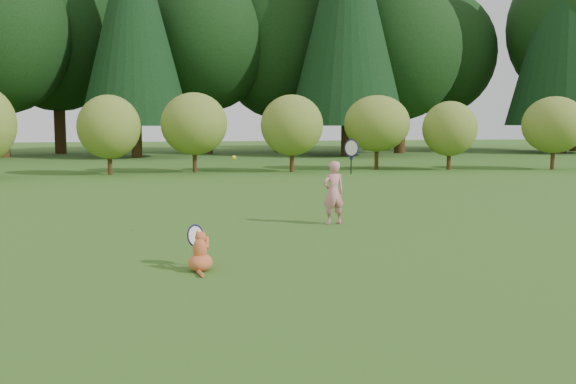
{
  "coord_description": "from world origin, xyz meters",
  "views": [
    {
      "loc": [
        -1.65,
        -7.59,
        1.63
      ],
      "look_at": [
        0.2,
        0.8,
        0.7
      ],
      "focal_mm": 40.0,
      "sensor_mm": 36.0,
      "label": 1
    }
  ],
  "objects": [
    {
      "name": "tennis_ball",
      "position": [
        -0.45,
        1.4,
        1.14
      ],
      "size": [
        0.07,
        0.07,
        0.07
      ],
      "color": "gold",
      "rests_on": "ground"
    },
    {
      "name": "child",
      "position": [
        1.27,
        2.24,
        0.54
      ],
      "size": [
        0.57,
        0.36,
        1.53
      ],
      "rotation": [
        0.0,
        0.0,
        3.34
      ],
      "color": "pink",
      "rests_on": "ground"
    },
    {
      "name": "ground",
      "position": [
        0.0,
        0.0,
        0.0
      ],
      "size": [
        100.0,
        100.0,
        0.0
      ],
      "primitive_type": "plane",
      "color": "#2E5518",
      "rests_on": "ground"
    },
    {
      "name": "shrub_row",
      "position": [
        0.0,
        13.0,
        1.4
      ],
      "size": [
        28.0,
        3.0,
        2.8
      ],
      "primitive_type": null,
      "color": "olive",
      "rests_on": "ground"
    },
    {
      "name": "cat",
      "position": [
        -1.1,
        -0.58,
        0.23
      ],
      "size": [
        0.43,
        0.64,
        0.62
      ],
      "rotation": [
        0.0,
        0.0,
        -0.32
      ],
      "color": "#CE5727",
      "rests_on": "ground"
    }
  ]
}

